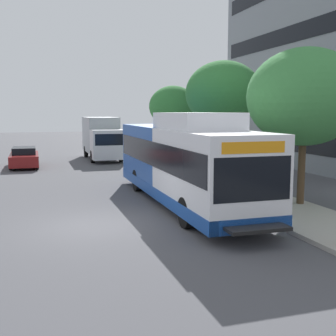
% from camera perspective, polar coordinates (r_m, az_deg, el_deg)
% --- Properties ---
extents(ground_plane, '(120.00, 120.00, 0.00)m').
position_cam_1_polar(ground_plane, '(22.17, -12.39, -2.30)').
color(ground_plane, '#4C4C51').
extents(sidewalk_curb, '(3.00, 56.00, 0.14)m').
position_cam_1_polar(sidewalk_curb, '(21.96, 6.61, -2.09)').
color(sidewalk_curb, '#A8A399').
rests_on(sidewalk_curb, ground).
extents(transit_bus, '(2.58, 12.25, 3.65)m').
position_cam_1_polar(transit_bus, '(17.24, 2.08, 0.84)').
color(transit_bus, white).
rests_on(transit_bus, ground).
extents(street_tree_near_stop, '(4.33, 4.33, 5.93)m').
position_cam_1_polar(street_tree_near_stop, '(17.30, 17.53, 8.90)').
color(street_tree_near_stop, '#4C3823').
rests_on(street_tree_near_stop, sidewalk_curb).
extents(street_tree_mid_block, '(4.09, 4.09, 6.26)m').
position_cam_1_polar(street_tree_mid_block, '(23.76, 7.32, 9.70)').
color(street_tree_mid_block, '#4C3823').
rests_on(street_tree_mid_block, sidewalk_curb).
extents(street_tree_far_block, '(3.57, 3.57, 5.46)m').
position_cam_1_polar(street_tree_far_block, '(32.40, 0.67, 8.11)').
color(street_tree_far_block, '#4C3823').
rests_on(street_tree_far_block, sidewalk_curb).
extents(parked_car_far_lane, '(1.80, 4.50, 1.33)m').
position_cam_1_polar(parked_car_far_lane, '(30.44, -18.42, 1.35)').
color(parked_car_far_lane, maroon).
rests_on(parked_car_far_lane, ground).
extents(box_truck_background, '(2.32, 7.01, 3.25)m').
position_cam_1_polar(box_truck_background, '(34.00, -8.70, 4.07)').
color(box_truck_background, silver).
rests_on(box_truck_background, ground).
extents(lattice_comm_tower, '(1.10, 1.10, 34.39)m').
position_cam_1_polar(lattice_comm_tower, '(51.05, 15.36, 16.09)').
color(lattice_comm_tower, '#B7B7BC').
rests_on(lattice_comm_tower, ground).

